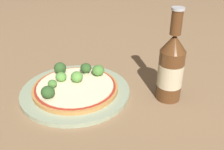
# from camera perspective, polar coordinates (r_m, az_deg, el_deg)

# --- Properties ---
(ground_plane) EXTENTS (3.00, 3.00, 0.00)m
(ground_plane) POSITION_cam_1_polar(r_m,az_deg,el_deg) (0.70, -7.79, -4.58)
(ground_plane) COLOR #846647
(plate) EXTENTS (0.29, 0.29, 0.01)m
(plate) POSITION_cam_1_polar(r_m,az_deg,el_deg) (0.71, -7.95, -3.55)
(plate) COLOR #93A384
(plate) RESTS_ON ground_plane
(pizza) EXTENTS (0.23, 0.23, 0.01)m
(pizza) POSITION_cam_1_polar(r_m,az_deg,el_deg) (0.70, -7.95, -2.69)
(pizza) COLOR #B77F42
(pizza) RESTS_ON plate
(broccoli_floret_0) EXTENTS (0.03, 0.03, 0.03)m
(broccoli_floret_0) POSITION_cam_1_polar(r_m,az_deg,el_deg) (0.65, -13.89, -3.54)
(broccoli_floret_0) COLOR #7A9E5B
(broccoli_floret_0) RESTS_ON pizza
(broccoli_floret_1) EXTENTS (0.03, 0.03, 0.03)m
(broccoli_floret_1) POSITION_cam_1_polar(r_m,az_deg,el_deg) (0.71, -7.64, -0.37)
(broccoli_floret_1) COLOR #7A9E5B
(broccoli_floret_1) RESTS_ON pizza
(broccoli_floret_2) EXTENTS (0.03, 0.03, 0.03)m
(broccoli_floret_2) POSITION_cam_1_polar(r_m,az_deg,el_deg) (0.72, -11.03, -0.38)
(broccoli_floret_2) COLOR #7A9E5B
(broccoli_floret_2) RESTS_ON pizza
(broccoli_floret_3) EXTENTS (0.03, 0.03, 0.03)m
(broccoli_floret_3) POSITION_cam_1_polar(r_m,az_deg,el_deg) (0.75, -5.70, 1.54)
(broccoli_floret_3) COLOR #7A9E5B
(broccoli_floret_3) RESTS_ON pizza
(broccoli_floret_4) EXTENTS (0.03, 0.03, 0.03)m
(broccoli_floret_4) POSITION_cam_1_polar(r_m,az_deg,el_deg) (0.73, -3.02, 1.02)
(broccoli_floret_4) COLOR #7A9E5B
(broccoli_floret_4) RESTS_ON pizza
(broccoli_floret_5) EXTENTS (0.02, 0.02, 0.02)m
(broccoli_floret_5) POSITION_cam_1_polar(r_m,az_deg,el_deg) (0.69, -12.86, -1.87)
(broccoli_floret_5) COLOR #7A9E5B
(broccoli_floret_5) RESTS_ON pizza
(broccoli_floret_6) EXTENTS (0.03, 0.03, 0.03)m
(broccoli_floret_6) POSITION_cam_1_polar(r_m,az_deg,el_deg) (0.75, -11.25, 1.49)
(broccoli_floret_6) COLOR #7A9E5B
(broccoli_floret_6) RESTS_ON pizza
(beer_bottle) EXTENTS (0.06, 0.06, 0.24)m
(beer_bottle) POSITION_cam_1_polar(r_m,az_deg,el_deg) (0.66, 12.72, 1.58)
(beer_bottle) COLOR #563319
(beer_bottle) RESTS_ON ground_plane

